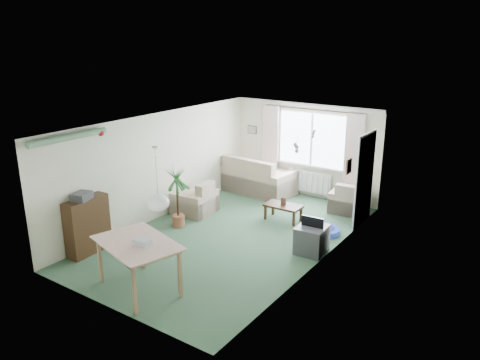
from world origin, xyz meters
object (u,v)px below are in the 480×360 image
Objects in this scene: armchair_left at (194,197)px; sofa at (258,174)px; tv_cube at (312,239)px; pet_bed at (325,231)px; dining_table at (139,267)px; armchair_corner at (350,197)px; houseplant at (177,197)px; coffee_table at (283,213)px; bookshelf at (88,226)px.

sofa is at bearing 165.16° from armchair_left.
sofa is 3.76m from tv_cube.
dining_table is at bearing -112.34° from pet_bed.
sofa is 2.37× the size of armchair_corner.
houseplant is at bearing 117.91° from dining_table.
sofa is 2.38× the size of coffee_table.
armchair_corner is at bearing 74.33° from dining_table.
bookshelf is 0.80× the size of houseplant.
dining_table is (1.26, -2.37, -0.27)m from houseplant.
dining_table is at bearing -17.30° from bookshelf.
armchair_left is (-2.98, -2.12, 0.02)m from armchair_corner.
tv_cube is at bearing 9.14° from houseplant.
dining_table is (1.82, -0.44, -0.13)m from bookshelf.
houseplant is (0.56, 1.93, 0.13)m from bookshelf.
tv_cube is at bearing 58.95° from dining_table.
bookshelf reaches higher than armchair_corner.
armchair_corner is 1.30× the size of pet_bed.
houseplant reaches higher than bookshelf.
armchair_corner is 4.05m from houseplant.
pet_bed is (-0.15, 0.96, -0.20)m from tv_cube.
armchair_left reaches higher than coffee_table.
houseplant is 2.70m from dining_table.
armchair_corner is 5.53m from dining_table.
bookshelf is at bearing -123.02° from coffee_table.
sofa reaches higher than armchair_corner.
bookshelf is at bearing -135.15° from pet_bed.
houseplant reaches higher than armchair_corner.
tv_cube is (2.80, -2.50, -0.22)m from sofa.
coffee_table reaches higher than pet_bed.
houseplant is at bearing 10.81° from armchair_left.
pet_bed is at bearing 97.01° from armchair_left.
armchair_corner is at bearing 91.85° from tv_cube.
tv_cube is at bearing 142.93° from sofa.
armchair_left is at bearing -158.62° from coffee_table.
dining_table is (1.08, -5.35, -0.07)m from sofa.
tv_cube is at bearing -41.73° from coffee_table.
dining_table reaches higher than coffee_table.
dining_table is at bearing -96.75° from coffee_table.
houseplant is (0.22, -0.83, 0.29)m from armchair_left.
sofa is 1.43× the size of houseplant.
dining_table is 3.33m from tv_cube.
bookshelf is 1.88m from dining_table.
bookshelf is at bearing 51.09° from armchair_corner.
bookshelf is (-0.34, -2.76, 0.16)m from armchair_left.
coffee_table is at bearing 171.96° from pet_bed.
houseplant reaches higher than armchair_left.
coffee_table is 2.40m from houseplant.
bookshelf is 1.88× the size of tv_cube.
bookshelf is at bearing 166.37° from dining_table.
sofa is 1.78× the size of bookshelf.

